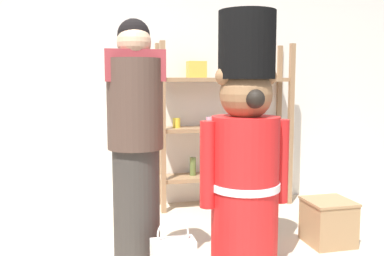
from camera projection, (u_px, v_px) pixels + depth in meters
back_wall at (139, 82)px, 4.38m from camera, size 6.40×0.12×2.60m
merchandise_shelf at (224, 123)px, 4.41m from camera, size 1.41×0.35×1.70m
teddy_bear_guard at (245, 153)px, 2.89m from camera, size 0.64×0.49×1.77m
person_shopper at (136, 147)px, 2.73m from camera, size 0.38×0.36×1.71m
display_crate at (328, 222)px, 3.39m from camera, size 0.36×0.35×0.36m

